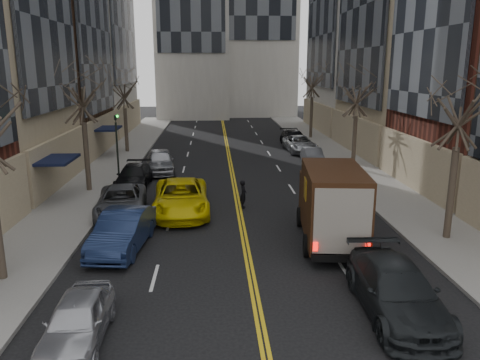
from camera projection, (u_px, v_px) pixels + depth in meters
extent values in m
cube|color=slate|center=(111.00, 166.00, 34.92)|extent=(4.00, 66.00, 0.15)
cube|color=slate|center=(348.00, 164.00, 35.94)|extent=(4.00, 66.00, 0.15)
cube|color=#4C301E|center=(35.00, 7.00, 37.52)|extent=(9.00, 12.00, 24.00)
cube|color=black|center=(55.00, 160.00, 25.59)|extent=(2.00, 3.00, 0.15)
cube|color=black|center=(40.00, 179.00, 25.79)|extent=(0.20, 3.00, 2.50)
cube|color=black|center=(107.00, 128.00, 38.19)|extent=(2.00, 3.00, 0.15)
cube|color=black|center=(96.00, 141.00, 38.39)|extent=(0.20, 3.00, 2.50)
cylinder|color=#382D23|center=(87.00, 157.00, 27.65)|extent=(0.30, 0.30, 4.05)
cylinder|color=#382D23|center=(126.00, 130.00, 40.29)|extent=(0.30, 0.30, 3.69)
cylinder|color=#382D23|center=(451.00, 193.00, 19.93)|extent=(0.30, 0.30, 3.96)
cylinder|color=#382D23|center=(354.00, 143.00, 33.52)|extent=(0.30, 0.30, 3.78)
cylinder|color=#382D23|center=(311.00, 117.00, 48.02)|extent=(0.30, 0.30, 4.14)
cylinder|color=black|center=(118.00, 152.00, 29.70)|extent=(0.12, 0.12, 3.80)
imported|color=black|center=(115.00, 115.00, 29.13)|extent=(0.15, 0.18, 0.90)
sphere|color=#0CE526|center=(117.00, 116.00, 29.06)|extent=(0.14, 0.14, 0.14)
cube|color=black|center=(330.00, 230.00, 20.10)|extent=(2.75, 6.32, 0.29)
cube|color=black|center=(324.00, 195.00, 22.06)|extent=(2.41, 1.86, 2.01)
cube|color=black|center=(333.00, 203.00, 19.26)|extent=(2.79, 4.91, 2.87)
cube|color=black|center=(341.00, 258.00, 17.24)|extent=(2.21, 0.41, 0.29)
cube|color=red|center=(315.00, 247.00, 17.17)|extent=(0.18, 0.08, 0.34)
cube|color=red|center=(368.00, 248.00, 17.07)|extent=(0.18, 0.08, 0.34)
cube|color=gold|center=(305.00, 189.00, 19.22)|extent=(0.13, 0.86, 0.86)
cube|color=gold|center=(363.00, 190.00, 19.11)|extent=(0.13, 0.86, 0.86)
cylinder|color=black|center=(300.00, 217.00, 22.12)|extent=(0.37, 0.94, 0.92)
cylinder|color=black|center=(348.00, 218.00, 22.01)|extent=(0.37, 0.94, 0.92)
cylinder|color=black|center=(307.00, 246.00, 18.59)|extent=(0.37, 0.94, 0.92)
cylinder|color=black|center=(364.00, 247.00, 18.49)|extent=(0.37, 0.94, 0.92)
imported|color=black|center=(396.00, 290.00, 14.24)|extent=(2.34, 5.39, 1.55)
cube|color=black|center=(389.00, 261.00, 14.84)|extent=(0.13, 0.04, 0.09)
cube|color=blue|center=(389.00, 261.00, 14.81)|extent=(0.10, 0.01, 0.06)
imported|color=#D5C009|center=(181.00, 197.00, 24.01)|extent=(3.10, 6.12, 1.66)
imported|color=black|center=(243.00, 194.00, 24.85)|extent=(0.41, 0.59, 1.52)
imported|color=#B3B5BB|center=(78.00, 320.00, 12.80)|extent=(1.60, 3.87, 1.31)
imported|color=#131F3E|center=(123.00, 231.00, 19.25)|extent=(2.26, 5.05, 1.61)
imported|color=#44464B|center=(121.00, 201.00, 23.69)|extent=(2.92, 5.40, 1.44)
imported|color=black|center=(134.00, 176.00, 29.20)|extent=(1.99, 4.74, 1.37)
imported|color=#93959A|center=(160.00, 161.00, 33.11)|extent=(2.60, 5.07, 1.65)
imported|color=#46484D|center=(313.00, 156.00, 35.83)|extent=(1.46, 3.89, 1.27)
imported|color=#A1A4A8|center=(300.00, 144.00, 41.01)|extent=(2.65, 5.22, 1.41)
imported|color=black|center=(294.00, 138.00, 43.95)|extent=(2.32, 5.10, 1.45)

